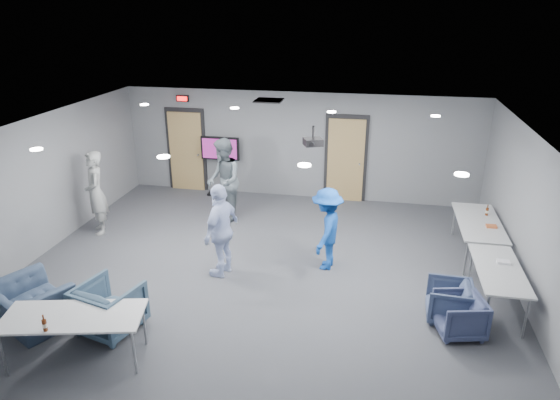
% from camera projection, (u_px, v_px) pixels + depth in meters
% --- Properties ---
extents(floor, '(9.00, 9.00, 0.00)m').
position_uv_depth(floor, '(264.00, 270.00, 9.43)').
color(floor, '#3B3E43').
rests_on(floor, ground).
extents(ceiling, '(9.00, 9.00, 0.00)m').
position_uv_depth(ceiling, '(262.00, 130.00, 8.45)').
color(ceiling, white).
rests_on(ceiling, wall_back).
extents(wall_back, '(9.00, 0.02, 2.70)m').
position_uv_depth(wall_back, '(299.00, 146.00, 12.59)').
color(wall_back, slate).
rests_on(wall_back, floor).
extents(wall_front, '(9.00, 0.02, 2.70)m').
position_uv_depth(wall_front, '(178.00, 341.00, 5.29)').
color(wall_front, slate).
rests_on(wall_front, floor).
extents(wall_left, '(0.02, 8.00, 2.70)m').
position_uv_depth(wall_left, '(39.00, 187.00, 9.76)').
color(wall_left, slate).
rests_on(wall_left, floor).
extents(wall_right, '(0.02, 8.00, 2.70)m').
position_uv_depth(wall_right, '(532.00, 223.00, 8.12)').
color(wall_right, slate).
rests_on(wall_right, floor).
extents(door_left, '(1.06, 0.17, 2.24)m').
position_uv_depth(door_left, '(187.00, 151.00, 13.20)').
color(door_left, black).
rests_on(door_left, wall_back).
extents(door_right, '(1.06, 0.17, 2.24)m').
position_uv_depth(door_right, '(346.00, 160.00, 12.44)').
color(door_right, black).
rests_on(door_right, wall_back).
extents(exit_sign, '(0.32, 0.08, 0.16)m').
position_uv_depth(exit_sign, '(183.00, 98.00, 12.67)').
color(exit_sign, black).
rests_on(exit_sign, wall_back).
extents(hvac_diffuser, '(0.60, 0.60, 0.03)m').
position_uv_depth(hvac_diffuser, '(269.00, 100.00, 11.10)').
color(hvac_diffuser, black).
rests_on(hvac_diffuser, ceiling).
extents(downlights, '(6.18, 3.78, 0.02)m').
position_uv_depth(downlights, '(262.00, 130.00, 8.45)').
color(downlights, white).
rests_on(downlights, ceiling).
extents(person_a, '(0.74, 0.80, 1.83)m').
position_uv_depth(person_a, '(96.00, 193.00, 10.67)').
color(person_a, '#999C99').
rests_on(person_a, floor).
extents(person_b, '(1.04, 1.15, 1.92)m').
position_uv_depth(person_b, '(224.00, 181.00, 11.28)').
color(person_b, slate).
rests_on(person_b, floor).
extents(person_c, '(0.66, 1.10, 1.76)m').
position_uv_depth(person_c, '(221.00, 230.00, 9.00)').
color(person_c, '#C6D5FF').
rests_on(person_c, floor).
extents(person_d, '(0.71, 1.09, 1.58)m').
position_uv_depth(person_d, '(327.00, 229.00, 9.26)').
color(person_d, '#1949A4').
rests_on(person_d, floor).
extents(chair_right_b, '(0.72, 0.70, 0.63)m').
position_uv_depth(chair_right_b, '(449.00, 301.00, 7.86)').
color(chair_right_b, '#394563').
rests_on(chair_right_b, floor).
extents(chair_right_c, '(0.82, 0.80, 0.62)m').
position_uv_depth(chair_right_c, '(459.00, 315.00, 7.51)').
color(chair_right_c, '#3C4568').
rests_on(chair_right_c, floor).
extents(chair_front_a, '(1.03, 1.05, 0.79)m').
position_uv_depth(chair_front_a, '(110.00, 307.00, 7.56)').
color(chair_front_a, '#3C5369').
rests_on(chair_front_a, floor).
extents(chair_front_b, '(1.43, 1.37, 0.72)m').
position_uv_depth(chair_front_b, '(31.00, 305.00, 7.68)').
color(chair_front_b, '#35455C').
rests_on(chair_front_b, floor).
extents(table_right_a, '(0.80, 1.93, 0.73)m').
position_uv_depth(table_right_a, '(479.00, 223.00, 9.74)').
color(table_right_a, '#B4B7B9').
rests_on(table_right_a, floor).
extents(table_right_b, '(0.71, 1.71, 0.73)m').
position_uv_depth(table_right_b, '(499.00, 271.00, 8.01)').
color(table_right_b, '#B4B7B9').
rests_on(table_right_b, floor).
extents(table_front_left, '(2.02, 1.20, 0.73)m').
position_uv_depth(table_front_left, '(73.00, 318.00, 6.80)').
color(table_front_left, '#B4B7B9').
rests_on(table_front_left, floor).
extents(bottle_front, '(0.06, 0.06, 0.24)m').
position_uv_depth(bottle_front, '(45.00, 325.00, 6.44)').
color(bottle_front, '#56250E').
rests_on(bottle_front, table_front_left).
extents(bottle_right, '(0.06, 0.06, 0.23)m').
position_uv_depth(bottle_right, '(487.00, 211.00, 9.98)').
color(bottle_right, '#56250E').
rests_on(bottle_right, table_right_a).
extents(snack_box, '(0.19, 0.13, 0.04)m').
position_uv_depth(snack_box, '(491.00, 226.00, 9.47)').
color(snack_box, '#C45F31').
rests_on(snack_box, table_right_a).
extents(wrapper, '(0.20, 0.15, 0.04)m').
position_uv_depth(wrapper, '(503.00, 262.00, 8.15)').
color(wrapper, silver).
rests_on(wrapper, table_right_b).
extents(tv_stand, '(1.00, 0.48, 1.54)m').
position_uv_depth(tv_stand, '(221.00, 162.00, 12.90)').
color(tv_stand, black).
rests_on(tv_stand, floor).
extents(projector, '(0.40, 0.38, 0.35)m').
position_uv_depth(projector, '(313.00, 142.00, 8.86)').
color(projector, black).
rests_on(projector, ceiling).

